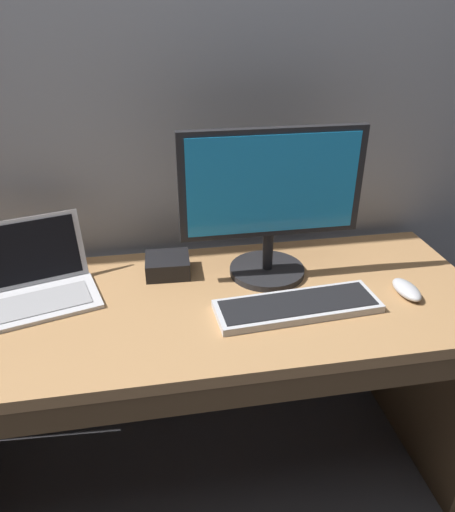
# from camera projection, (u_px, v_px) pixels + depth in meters

# --- Properties ---
(ground_plane) EXTENTS (14.00, 14.00, 0.00)m
(ground_plane) POSITION_uv_depth(u_px,v_px,m) (201.00, 477.00, 1.76)
(ground_plane) COLOR #4C4C51
(back_wall) EXTENTS (3.75, 0.04, 2.90)m
(back_wall) POSITION_uv_depth(u_px,v_px,m) (172.00, 40.00, 1.41)
(back_wall) COLOR gray
(back_wall) RESTS_ON ground
(desk) EXTENTS (1.74, 0.65, 0.78)m
(desk) POSITION_uv_depth(u_px,v_px,m) (197.00, 366.00, 1.49)
(desk) COLOR #A87A4C
(desk) RESTS_ON ground
(laptop_silver) EXTENTS (0.39, 0.35, 0.21)m
(laptop_silver) POSITION_uv_depth(u_px,v_px,m) (34.00, 281.00, 1.39)
(laptop_silver) COLOR silver
(laptop_silver) RESTS_ON desk
(external_monitor) EXTENTS (0.54, 0.24, 0.47)m
(external_monitor) POSITION_uv_depth(u_px,v_px,m) (271.00, 202.00, 1.40)
(external_monitor) COLOR black
(external_monitor) RESTS_ON desk
(wired_keyboard) EXTENTS (0.48, 0.18, 0.02)m
(wired_keyboard) POSITION_uv_depth(u_px,v_px,m) (298.00, 306.00, 1.35)
(wired_keyboard) COLOR #BCBCC1
(wired_keyboard) RESTS_ON desk
(computer_mouse) EXTENTS (0.07, 0.13, 0.04)m
(computer_mouse) POSITION_uv_depth(u_px,v_px,m) (407.00, 290.00, 1.41)
(computer_mouse) COLOR #B7B7BC
(computer_mouse) RESTS_ON desk
(external_drive_box) EXTENTS (0.14, 0.13, 0.06)m
(external_drive_box) POSITION_uv_depth(u_px,v_px,m) (168.00, 265.00, 1.52)
(external_drive_box) COLOR black
(external_drive_box) RESTS_ON desk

